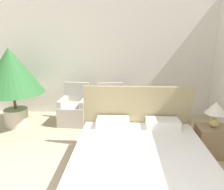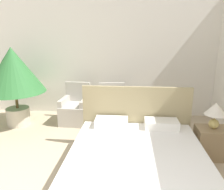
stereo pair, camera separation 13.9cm
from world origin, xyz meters
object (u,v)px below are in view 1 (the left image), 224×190
bed (141,164)px  armchair_near_window_right (112,112)px  potted_palm (11,73)px  table_lamp (216,110)px  nightstand (212,141)px  side_table (93,114)px  armchair_near_window_left (74,111)px

bed → armchair_near_window_right: bed is taller
potted_palm → armchair_near_window_right: bearing=6.6°
bed → potted_palm: (-2.64, 1.84, 0.93)m
potted_palm → table_lamp: potted_palm is taller
bed → table_lamp: 1.57m
bed → nightstand: bearing=31.8°
side_table → armchair_near_window_right: bearing=4.6°
armchair_near_window_left → side_table: armchair_near_window_left is taller
potted_palm → nightstand: 4.15m
armchair_near_window_left → bed: bearing=-53.3°
nightstand → side_table: size_ratio=1.14×
armchair_near_window_right → table_lamp: bearing=-44.3°
armchair_near_window_left → armchair_near_window_right: bearing=3.3°
bed → armchair_near_window_left: bearing=123.5°
potted_palm → side_table: (1.70, 0.21, -0.97)m
table_lamp → side_table: 2.60m
armchair_near_window_left → armchair_near_window_right: size_ratio=1.00×
bed → armchair_near_window_right: size_ratio=2.39×
bed → nightstand: 1.48m
side_table → potted_palm: bearing=-172.9°
armchair_near_window_left → side_table: size_ratio=2.01×
bed → potted_palm: size_ratio=1.24×
armchair_near_window_right → table_lamp: (1.76, -1.30, 0.53)m
bed → nightstand: size_ratio=4.24×
nightstand → table_lamp: bearing=94.0°
bed → side_table: 2.26m
armchair_near_window_left → table_lamp: bearing=-23.0°
potted_palm → side_table: potted_palm is taller
nightstand → table_lamp: table_lamp is taller
armchair_near_window_left → potted_palm: 1.58m
armchair_near_window_left → table_lamp: 2.98m
table_lamp → armchair_near_window_left: bearing=153.7°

